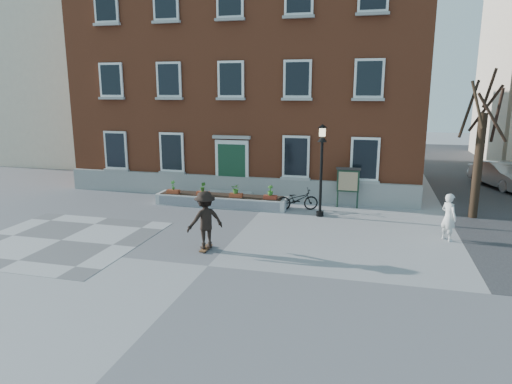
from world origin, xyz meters
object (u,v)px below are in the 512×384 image
(lamp_post, at_px, (322,158))
(skateboarder, at_px, (205,220))
(notice_board, at_px, (348,181))
(bystander, at_px, (449,217))
(parked_car, at_px, (501,175))
(bicycle, at_px, (297,199))

(lamp_post, distance_m, skateboarder, 6.33)
(notice_board, bearing_deg, skateboarder, -121.67)
(bystander, xyz_separation_m, notice_board, (-3.77, 3.83, 0.40))
(notice_board, height_order, skateboarder, skateboarder)
(bystander, relative_size, skateboarder, 0.85)
(bystander, bearing_deg, skateboarder, 72.57)
(bystander, relative_size, notice_board, 0.92)
(lamp_post, distance_m, notice_board, 2.41)
(lamp_post, height_order, skateboarder, lamp_post)
(parked_car, relative_size, bystander, 2.50)
(bicycle, xyz_separation_m, parked_car, (10.15, 7.65, 0.22))
(notice_board, bearing_deg, bystander, -45.43)
(skateboarder, bearing_deg, parked_car, 47.95)
(bystander, height_order, skateboarder, skateboarder)
(parked_car, bearing_deg, notice_board, -160.82)
(skateboarder, bearing_deg, lamp_post, 58.07)
(lamp_post, bearing_deg, skateboarder, -121.93)
(bicycle, relative_size, notice_board, 1.00)
(lamp_post, height_order, notice_board, lamp_post)
(skateboarder, bearing_deg, notice_board, 58.33)
(bicycle, distance_m, notice_board, 2.50)
(bystander, xyz_separation_m, lamp_post, (-4.82, 2.08, 1.68))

